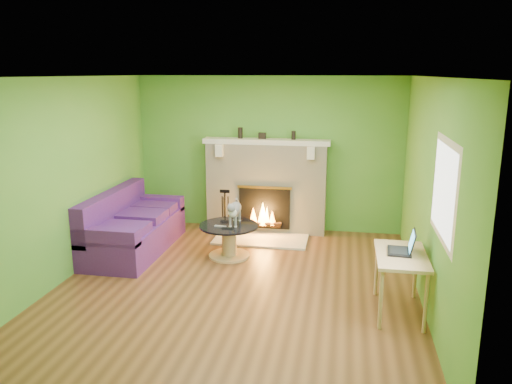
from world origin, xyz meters
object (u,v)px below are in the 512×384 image
sofa (131,228)px  desk (401,261)px  coffee_table (229,238)px  cat (235,211)px

sofa → desk: sofa is taller
sofa → coffee_table: sofa is taller
sofa → coffee_table: (1.52, -0.00, -0.07)m
sofa → cat: sofa is taller
cat → coffee_table: bearing=-149.2°
desk → cat: 2.62m
cat → sofa: bearing=-179.5°
coffee_table → cat: bearing=32.0°
sofa → cat: bearing=1.7°
desk → sofa: bearing=160.2°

